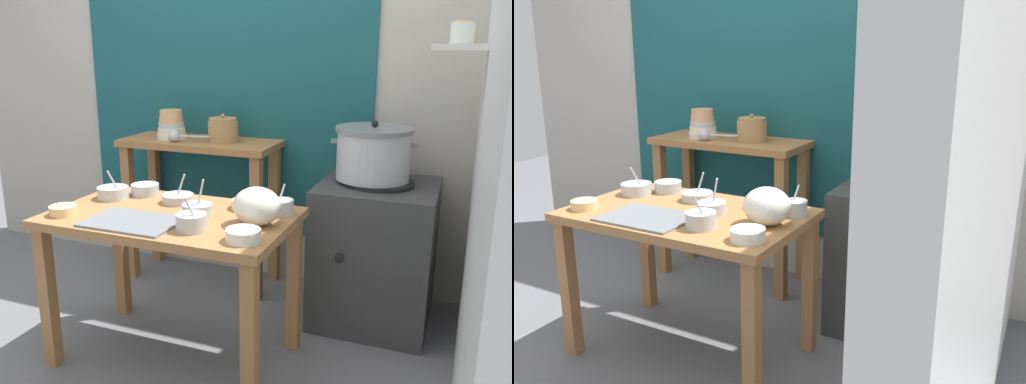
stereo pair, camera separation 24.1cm
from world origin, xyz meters
TOP-DOWN VIEW (x-y plane):
  - ground_plane at (0.00, 0.00)m, footprint 9.00×9.00m
  - wall_back at (0.08, 1.10)m, footprint 4.40×0.12m
  - wall_right at (1.40, 0.20)m, footprint 0.30×3.20m
  - prep_table at (0.09, -0.03)m, footprint 1.10×0.66m
  - back_shelf_table at (-0.20, 0.83)m, footprint 0.96×0.40m
  - stove_block at (0.90, 0.70)m, footprint 0.60×0.61m
  - steamer_pot at (0.86, 0.72)m, footprint 0.45×0.40m
  - clay_pot at (-0.05, 0.83)m, footprint 0.18×0.18m
  - bowl_stack_enamel at (-0.38, 0.81)m, footprint 0.18×0.18m
  - ladle at (-0.30, 0.72)m, footprint 0.26×0.10m
  - serving_tray at (0.01, -0.20)m, footprint 0.40×0.28m
  - plastic_bag at (0.51, -0.02)m, footprint 0.21×0.19m
  - prep_bowl_0 at (0.03, 0.14)m, footprint 0.15×0.15m
  - prep_bowl_1 at (-0.30, 0.09)m, footprint 0.15×0.15m
  - prep_bowl_2 at (0.39, 0.18)m, footprint 0.16×0.16m
  - prep_bowl_3 at (-0.35, -0.22)m, footprint 0.12×0.12m
  - prep_bowl_4 at (-0.19, 0.20)m, footprint 0.14×0.14m
  - prep_bowl_5 at (0.54, -0.23)m, footprint 0.14×0.14m
  - prep_bowl_6 at (0.29, -0.19)m, footprint 0.13×0.13m
  - prep_bowl_7 at (0.22, -0.00)m, footprint 0.14×0.14m
  - prep_bowl_8 at (0.56, 0.15)m, footprint 0.11×0.11m

SIDE VIEW (x-z plane):
  - ground_plane at x=0.00m, z-range 0.00..0.00m
  - stove_block at x=0.90m, z-range -0.01..0.77m
  - prep_table at x=0.09m, z-range 0.25..0.97m
  - back_shelf_table at x=-0.20m, z-range 0.23..1.13m
  - serving_tray at x=0.01m, z-range 0.72..0.73m
  - prep_bowl_2 at x=0.39m, z-range 0.72..0.76m
  - prep_bowl_0 at x=0.03m, z-range 0.67..0.81m
  - prep_bowl_3 at x=-0.35m, z-range 0.72..0.76m
  - prep_bowl_5 at x=0.54m, z-range 0.72..0.77m
  - prep_bowl_7 at x=0.22m, z-range 0.67..0.83m
  - prep_bowl_4 at x=-0.19m, z-range 0.72..0.78m
  - prep_bowl_1 at x=-0.30m, z-range 0.68..0.83m
  - prep_bowl_8 at x=0.56m, z-range 0.69..0.83m
  - prep_bowl_6 at x=0.29m, z-range 0.68..0.83m
  - plastic_bag at x=0.51m, z-range 0.72..0.88m
  - steamer_pot at x=0.86m, z-range 0.76..1.07m
  - ladle at x=-0.30m, z-range 0.90..0.97m
  - clay_pot at x=-0.05m, z-range 0.89..1.05m
  - bowl_stack_enamel at x=-0.38m, z-range 0.89..1.07m
  - wall_right at x=1.40m, z-range 0.00..2.60m
  - wall_back at x=0.08m, z-range 0.00..2.60m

